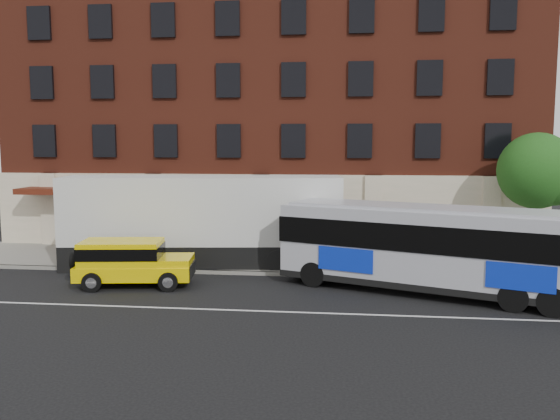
# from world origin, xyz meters

# --- Properties ---
(ground) EXTENTS (120.00, 120.00, 0.00)m
(ground) POSITION_xyz_m (0.00, 0.00, 0.00)
(ground) COLOR black
(ground) RESTS_ON ground
(sidewalk) EXTENTS (60.00, 6.00, 0.15)m
(sidewalk) POSITION_xyz_m (0.00, 9.00, 0.07)
(sidewalk) COLOR gray
(sidewalk) RESTS_ON ground
(kerb) EXTENTS (60.00, 0.25, 0.15)m
(kerb) POSITION_xyz_m (0.00, 6.00, 0.07)
(kerb) COLOR gray
(kerb) RESTS_ON ground
(lane_line) EXTENTS (60.00, 0.12, 0.01)m
(lane_line) POSITION_xyz_m (0.00, 0.50, 0.01)
(lane_line) COLOR silver
(lane_line) RESTS_ON ground
(building) EXTENTS (30.00, 12.10, 15.00)m
(building) POSITION_xyz_m (-0.01, 16.92, 7.58)
(building) COLOR maroon
(building) RESTS_ON sidewalk
(sign_pole) EXTENTS (0.30, 0.20, 2.50)m
(sign_pole) POSITION_xyz_m (-8.50, 6.15, 1.45)
(sign_pole) COLOR gray
(sign_pole) RESTS_ON ground
(street_tree) EXTENTS (3.60, 3.60, 6.20)m
(street_tree) POSITION_xyz_m (13.54, 9.48, 4.41)
(street_tree) COLOR #3B2A1D
(street_tree) RESTS_ON sidewalk
(city_bus) EXTENTS (12.63, 7.01, 3.43)m
(city_bus) POSITION_xyz_m (8.17, 3.55, 1.89)
(city_bus) COLOR #A9AAB3
(city_bus) RESTS_ON ground
(yellow_suv) EXTENTS (5.07, 2.67, 1.89)m
(yellow_suv) POSITION_xyz_m (-4.23, 3.46, 1.09)
(yellow_suv) COLOR #FFDC01
(yellow_suv) RESTS_ON ground
(shipping_container) EXTENTS (13.13, 4.14, 4.30)m
(shipping_container) POSITION_xyz_m (-2.10, 7.33, 2.13)
(shipping_container) COLOR black
(shipping_container) RESTS_ON ground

